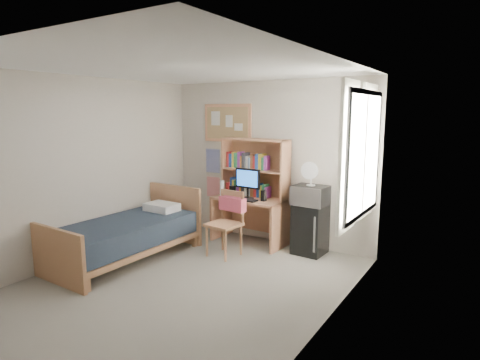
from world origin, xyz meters
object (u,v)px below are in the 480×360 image
Objects in this scene: mini_fridge at (310,229)px; bed at (125,240)px; bulletin_board at (228,123)px; microwave at (311,195)px; speaker_left at (232,191)px; desk_chair at (224,224)px; monitor at (248,184)px; speaker_right at (264,196)px; desk_fan at (311,175)px; desk at (250,220)px.

bed is (-2.14, -1.67, -0.09)m from mini_fridge.
microwave is (1.65, -0.26, -1.02)m from bulletin_board.
microwave is (1.33, 0.08, 0.07)m from speaker_left.
mini_fridge reaches higher than bed.
desk_chair is 1.30m from mini_fridge.
bed is 4.20× the size of microwave.
bulletin_board reaches higher than mini_fridge.
monitor is 2.80× the size of speaker_right.
speaker_right is at bearing -0.00° from monitor.
speaker_right is at bearing 70.82° from desk_chair.
monitor is 0.33m from speaker_left.
speaker_left is at bearing 119.31° from desk_chair.
monitor reaches higher than speaker_left.
mini_fridge is 4.28× the size of speaker_left.
desk_fan reaches higher than speaker_left.
desk_fan is at bearing 42.13° from desk_chair.
speaker_left is 0.36× the size of microwave.
monitor is 1.49× the size of desk_fan.
monitor reaches higher than microwave.
microwave is at bearing 6.29° from speaker_left.
bulletin_board is 1.25× the size of mini_fridge.
bed is 2.16m from speaker_right.
bed is at bearing -121.88° from desk.
speaker_left is at bearing -168.69° from desk.
desk_chair is at bearing 39.79° from bed.
bed is at bearing -139.74° from desk_fan.
microwave reaches higher than speaker_left.
mini_fridge is at bearing 12.93° from speaker_right.
bulletin_board is at bearing 160.69° from speaker_right.
desk_chair is 0.82m from speaker_left.
monitor is at bearing 95.52° from desk_chair.
desk is 1.23× the size of desk_chair.
mini_fridge is 0.82m from desk_fan.
speaker_left is 1.38m from desk_fan.
desk_chair is at bearing -140.12° from mini_fridge.
bed is (-1.11, -0.89, -0.20)m from desk_chair.
monitor is (-0.00, -0.06, 0.61)m from desk.
monitor reaches higher than desk_chair.
speaker_left reaches higher than speaker_right.
speaker_left is 0.60m from speaker_right.
desk_fan reaches higher than monitor.
speaker_left reaches higher than desk.
monitor is at bearing -172.02° from desk_fan.
desk_fan is at bearing 11.41° from speaker_right.
mini_fridge is (1.03, 0.78, -0.11)m from desk_chair.
speaker_left is at bearing 63.82° from bed.
speaker_left is at bearing -173.85° from microwave.
monitor reaches higher than speaker_right.
desk_chair is at bearing -63.50° from speaker_left.
speaker_right is at bearing -168.72° from microwave.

